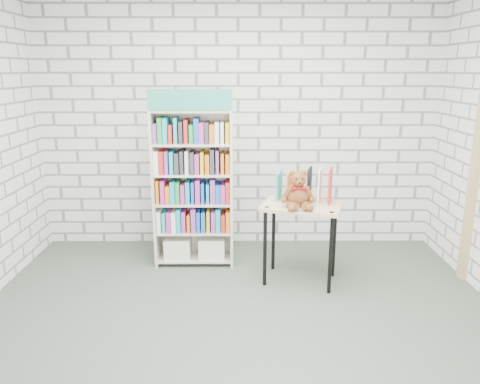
{
  "coord_description": "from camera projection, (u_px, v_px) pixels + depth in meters",
  "views": [
    {
      "loc": [
        -0.0,
        -3.34,
        2.02
      ],
      "look_at": [
        0.02,
        0.95,
        0.89
      ],
      "focal_mm": 35.0,
      "sensor_mm": 36.0,
      "label": 1
    }
  ],
  "objects": [
    {
      "name": "door_trim",
      "position": [
        474.0,
        175.0,
        4.4
      ],
      "size": [
        0.05,
        0.12,
        2.1
      ],
      "primitive_type": "cube",
      "color": "tan",
      "rests_on": "ground"
    },
    {
      "name": "table_books",
      "position": [
        304.0,
        186.0,
        4.49
      ],
      "size": [
        0.55,
        0.35,
        0.3
      ],
      "color": "teal",
      "rests_on": "display_table"
    },
    {
      "name": "room_shell",
      "position": [
        238.0,
        103.0,
        3.29
      ],
      "size": [
        4.52,
        4.02,
        2.81
      ],
      "color": "silver",
      "rests_on": "ground"
    },
    {
      "name": "bookshelf",
      "position": [
        194.0,
        187.0,
        4.84
      ],
      "size": [
        0.82,
        0.32,
        1.83
      ],
      "color": "beige",
      "rests_on": "ground"
    },
    {
      "name": "ground",
      "position": [
        238.0,
        329.0,
        3.74
      ],
      "size": [
        4.5,
        4.5,
        0.0
      ],
      "primitive_type": "plane",
      "color": "#434B3F",
      "rests_on": "ground"
    },
    {
      "name": "display_table",
      "position": [
        301.0,
        215.0,
        4.44
      ],
      "size": [
        0.84,
        0.68,
        0.78
      ],
      "color": "tan",
      "rests_on": "ground"
    },
    {
      "name": "teddy_bear",
      "position": [
        298.0,
        193.0,
        4.29
      ],
      "size": [
        0.32,
        0.3,
        0.35
      ],
      "color": "brown",
      "rests_on": "display_table"
    }
  ]
}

